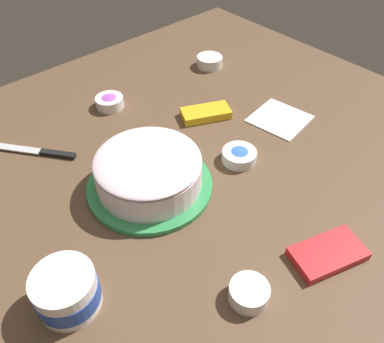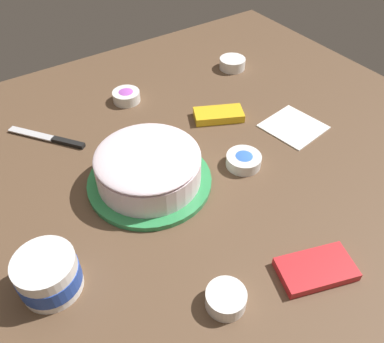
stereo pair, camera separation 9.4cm
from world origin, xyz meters
name	(u,v)px [view 2 (the right image)]	position (x,y,z in m)	size (l,w,h in m)	color
ground_plane	(215,181)	(0.00, 0.00, 0.00)	(1.54, 1.54, 0.00)	brown
frosted_cake	(149,169)	(-0.13, 0.08, 0.05)	(0.30, 0.30, 0.10)	#339351
frosting_tub	(48,274)	(-0.43, -0.06, 0.04)	(0.12, 0.12, 0.09)	white
spreading_knife	(53,139)	(-0.27, 0.37, 0.01)	(0.16, 0.20, 0.01)	silver
sprinkle_bowl_orange	(226,299)	(-0.17, -0.27, 0.02)	(0.08, 0.08, 0.04)	white
sprinkle_bowl_rainbow	(126,96)	(-0.02, 0.44, 0.02)	(0.08, 0.08, 0.04)	white
sprinkle_bowl_blue	(244,160)	(0.10, 0.01, 0.02)	(0.09, 0.09, 0.03)	white
sprinkle_bowl_green	(232,63)	(0.38, 0.41, 0.02)	(0.09, 0.09, 0.04)	white
candy_box_lower	(219,115)	(0.16, 0.20, 0.01)	(0.14, 0.07, 0.02)	yellow
candy_box_upper	(316,269)	(0.02, -0.32, 0.01)	(0.15, 0.08, 0.02)	red
paper_napkin	(294,126)	(0.32, 0.05, 0.00)	(0.15, 0.15, 0.01)	white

